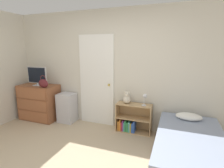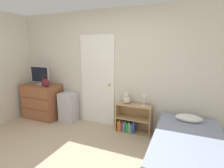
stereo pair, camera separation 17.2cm
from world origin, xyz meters
The scene contains 10 objects.
wall_back centered at (0.00, 1.97, 1.27)m, with size 10.00×0.06×2.55m.
door_closed centered at (-0.35, 1.92, 1.02)m, with size 0.82×0.09×2.03m.
dresser centered at (-1.81, 1.66, 0.43)m, with size 0.93×0.52×0.86m.
tv centered at (-1.79, 1.64, 1.09)m, with size 0.54×0.16×0.45m.
handbag centered at (-1.49, 1.49, 0.96)m, with size 0.25×0.10×0.28m.
storage_bin centered at (-1.07, 1.75, 0.34)m, with size 0.39×0.34×0.69m.
bookshelf centered at (0.50, 1.78, 0.24)m, with size 0.73×0.28×0.61m.
teddy_bear centered at (0.40, 1.78, 0.72)m, with size 0.17×0.17×0.26m.
desk_lamp centered at (0.77, 1.74, 0.78)m, with size 0.10×0.10×0.25m.
bed centered at (1.59, 1.02, 0.24)m, with size 1.00×1.82×0.59m.
Camera 2 is at (1.48, -1.54, 1.74)m, focal length 28.00 mm.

